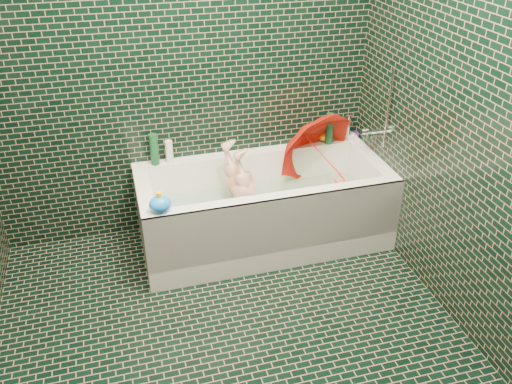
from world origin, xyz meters
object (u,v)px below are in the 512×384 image
object	(u,v)px
child	(249,203)
umbrella	(323,156)
bath_toy	(160,204)
rubber_duck	(326,136)
bathtub	(264,215)

from	to	relation	value
child	umbrella	distance (m)	0.62
umbrella	bath_toy	xyz separation A→B (m)	(-1.20, -0.41, 0.05)
child	bath_toy	size ratio (longest dim) A/B	6.57
child	umbrella	bearing A→B (deg)	86.26
child	rubber_duck	world-z (taller)	rubber_duck
child	bathtub	bearing A→B (deg)	56.93
rubber_duck	bathtub	bearing A→B (deg)	-143.01
bath_toy	bathtub	bearing A→B (deg)	18.52
bathtub	umbrella	xyz separation A→B (m)	(0.47, 0.11, 0.35)
umbrella	bath_toy	world-z (taller)	umbrella
bathtub	umbrella	world-z (taller)	umbrella
bathtub	umbrella	size ratio (longest dim) A/B	2.89
rubber_duck	umbrella	bearing A→B (deg)	-109.26
bathtub	rubber_duck	xyz separation A→B (m)	(0.58, 0.35, 0.38)
child	bath_toy	xyz separation A→B (m)	(-0.63, -0.34, 0.30)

